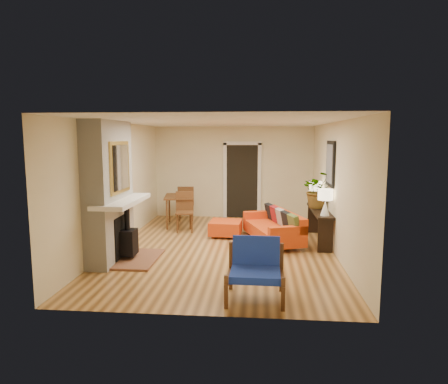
{
  "coord_description": "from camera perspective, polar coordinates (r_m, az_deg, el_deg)",
  "views": [
    {
      "loc": [
        0.74,
        -8.11,
        2.3
      ],
      "look_at": [
        0.0,
        0.2,
        1.15
      ],
      "focal_mm": 32.0,
      "sensor_mm": 36.0,
      "label": 1
    }
  ],
  "objects": [
    {
      "name": "lamp_near",
      "position": [
        8.28,
        14.27,
        -0.98
      ],
      "size": [
        0.3,
        0.3,
        0.54
      ],
      "color": "white",
      "rests_on": "console_table"
    },
    {
      "name": "blue_chair",
      "position": [
        5.87,
        4.54,
        -10.44
      ],
      "size": [
        0.83,
        0.82,
        0.85
      ],
      "color": "brown",
      "rests_on": "ground"
    },
    {
      "name": "dining_table",
      "position": [
        10.45,
        -5.98,
        -1.37
      ],
      "size": [
        0.95,
        1.84,
        0.97
      ],
      "color": "brown",
      "rests_on": "ground"
    },
    {
      "name": "sofa",
      "position": [
        8.92,
        7.4,
        -5.01
      ],
      "size": [
        1.37,
        2.03,
        0.74
      ],
      "color": "silver",
      "rests_on": "ground"
    },
    {
      "name": "room_shell",
      "position": [
        10.8,
        4.35,
        2.19
      ],
      "size": [
        6.5,
        6.5,
        6.5
      ],
      "color": "tan",
      "rests_on": "ground"
    },
    {
      "name": "console_table",
      "position": [
        9.03,
        13.49,
        -3.37
      ],
      "size": [
        0.34,
        1.85,
        0.72
      ],
      "color": "black",
      "rests_on": "ground"
    },
    {
      "name": "lamp_far",
      "position": [
        9.68,
        12.95,
        0.31
      ],
      "size": [
        0.3,
        0.3,
        0.54
      ],
      "color": "white",
      "rests_on": "console_table"
    },
    {
      "name": "ottoman",
      "position": [
        9.35,
        0.22,
        -5.07
      ],
      "size": [
        0.76,
        0.76,
        0.36
      ],
      "color": "silver",
      "rests_on": "ground"
    },
    {
      "name": "fireplace",
      "position": [
        7.69,
        -15.85,
        -0.36
      ],
      "size": [
        1.09,
        1.68,
        2.6
      ],
      "color": "white",
      "rests_on": "ground"
    },
    {
      "name": "houseplant",
      "position": [
        9.14,
        13.35,
        0.33
      ],
      "size": [
        0.86,
        0.78,
        0.83
      ],
      "primitive_type": "imported",
      "rotation": [
        0.0,
        0.0,
        0.21
      ],
      "color": "#1E5919",
      "rests_on": "console_table"
    }
  ]
}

